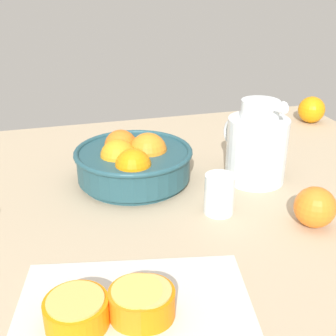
# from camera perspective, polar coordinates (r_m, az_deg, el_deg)

# --- Properties ---
(ground_plane) EXTENTS (1.26, 1.07, 0.03)m
(ground_plane) POSITION_cam_1_polar(r_m,az_deg,el_deg) (0.95, 1.76, -4.23)
(ground_plane) COLOR tan
(fruit_bowl) EXTENTS (0.27, 0.27, 0.11)m
(fruit_bowl) POSITION_cam_1_polar(r_m,az_deg,el_deg) (0.98, -4.62, 0.87)
(fruit_bowl) COLOR #234C56
(fruit_bowl) RESTS_ON ground_plane
(juice_pitcher) EXTENTS (0.14, 0.18, 0.20)m
(juice_pitcher) POSITION_cam_1_polar(r_m,az_deg,el_deg) (1.00, 11.56, 2.24)
(juice_pitcher) COLOR white
(juice_pitcher) RESTS_ON ground_plane
(juice_glass) EXTENTS (0.06, 0.06, 0.08)m
(juice_glass) POSITION_cam_1_polar(r_m,az_deg,el_deg) (0.87, 6.78, -3.73)
(juice_glass) COLOR white
(juice_glass) RESTS_ON ground_plane
(cutting_board) EXTENTS (0.37, 0.29, 0.02)m
(cutting_board) POSITION_cam_1_polar(r_m,az_deg,el_deg) (0.64, -4.39, -18.69)
(cutting_board) COLOR beige
(cutting_board) RESTS_ON ground_plane
(orange_half_0) EXTENTS (0.08, 0.08, 0.04)m
(orange_half_0) POSITION_cam_1_polar(r_m,az_deg,el_deg) (0.61, -4.06, -17.29)
(orange_half_0) COLOR orange
(orange_half_0) RESTS_ON cutting_board
(orange_half_1) EXTENTS (0.08, 0.08, 0.04)m
(orange_half_1) POSITION_cam_1_polar(r_m,az_deg,el_deg) (0.61, -2.84, -17.32)
(orange_half_1) COLOR orange
(orange_half_1) RESTS_ON cutting_board
(orange_half_2) EXTENTS (0.09, 0.09, 0.04)m
(orange_half_2) POSITION_cam_1_polar(r_m,az_deg,el_deg) (0.61, -11.98, -18.07)
(orange_half_2) COLOR orange
(orange_half_2) RESTS_ON cutting_board
(loose_orange_0) EXTENTS (0.08, 0.08, 0.08)m
(loose_orange_0) POSITION_cam_1_polar(r_m,az_deg,el_deg) (1.46, 18.42, 7.31)
(loose_orange_0) COLOR orange
(loose_orange_0) RESTS_ON ground_plane
(loose_orange_1) EXTENTS (0.08, 0.08, 0.08)m
(loose_orange_1) POSITION_cam_1_polar(r_m,az_deg,el_deg) (0.86, 18.83, -4.91)
(loose_orange_1) COLOR orange
(loose_orange_1) RESTS_ON ground_plane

